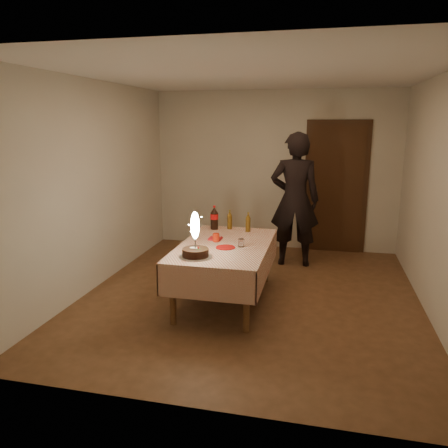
{
  "coord_description": "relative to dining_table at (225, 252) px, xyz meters",
  "views": [
    {
      "loc": [
        0.82,
        -4.98,
        2.08
      ],
      "look_at": [
        -0.27,
        -0.27,
        0.95
      ],
      "focal_mm": 35.0,
      "sensor_mm": 36.0,
      "label": 1
    }
  ],
  "objects": [
    {
      "name": "birthday_cake",
      "position": [
        -0.19,
        -0.55,
        0.21
      ],
      "size": [
        0.35,
        0.35,
        0.48
      ],
      "color": "white",
      "rests_on": "dining_table"
    },
    {
      "name": "napkin_stack",
      "position": [
        -0.16,
        0.18,
        0.11
      ],
      "size": [
        0.15,
        0.15,
        0.02
      ],
      "primitive_type": "cube",
      "color": "red",
      "rests_on": "dining_table"
    },
    {
      "name": "dining_table",
      "position": [
        0.0,
        0.0,
        0.0
      ],
      "size": [
        1.02,
        1.72,
        0.7
      ],
      "color": "brown",
      "rests_on": "ground"
    },
    {
      "name": "clear_cup",
      "position": [
        0.21,
        -0.07,
        0.14
      ],
      "size": [
        0.07,
        0.07,
        0.09
      ],
      "primitive_type": "cylinder",
      "color": "silver",
      "rests_on": "dining_table"
    },
    {
      "name": "photographer",
      "position": [
        0.68,
        1.58,
        0.38
      ],
      "size": [
        0.75,
        0.52,
        1.96
      ],
      "color": "black",
      "rests_on": "ground"
    },
    {
      "name": "ground",
      "position": [
        0.27,
        0.22,
        -0.6
      ],
      "size": [
        4.0,
        4.5,
        0.01
      ],
      "primitive_type": "cube",
      "color": "brown",
      "rests_on": "ground"
    },
    {
      "name": "red_plate",
      "position": [
        0.04,
        -0.15,
        0.1
      ],
      "size": [
        0.22,
        0.22,
        0.01
      ],
      "primitive_type": "cylinder",
      "color": "red",
      "rests_on": "dining_table"
    },
    {
      "name": "room_shell",
      "position": [
        0.31,
        0.29,
        1.05
      ],
      "size": [
        4.04,
        4.54,
        2.62
      ],
      "color": "beige",
      "rests_on": "ground"
    },
    {
      "name": "amber_bottle_right",
      "position": [
        0.16,
        0.65,
        0.21
      ],
      "size": [
        0.06,
        0.06,
        0.26
      ],
      "color": "#5E3E10",
      "rests_on": "dining_table"
    },
    {
      "name": "amber_bottle_left",
      "position": [
        -0.11,
        0.74,
        0.21
      ],
      "size": [
        0.06,
        0.06,
        0.26
      ],
      "color": "#5E3E10",
      "rests_on": "dining_table"
    },
    {
      "name": "red_cup",
      "position": [
        -0.13,
        0.08,
        0.15
      ],
      "size": [
        0.08,
        0.08,
        0.1
      ],
      "primitive_type": "cylinder",
      "color": "red",
      "rests_on": "dining_table"
    },
    {
      "name": "cola_bottle",
      "position": [
        -0.3,
        0.68,
        0.25
      ],
      "size": [
        0.1,
        0.1,
        0.32
      ],
      "color": "black",
      "rests_on": "dining_table"
    }
  ]
}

